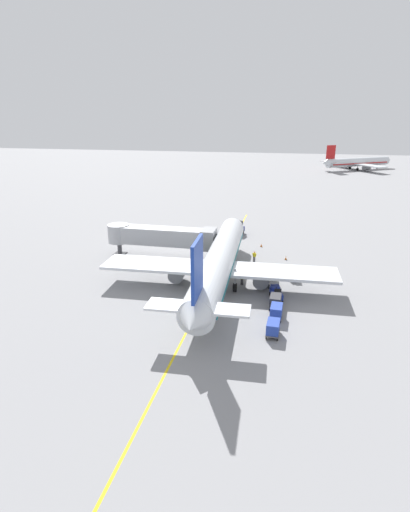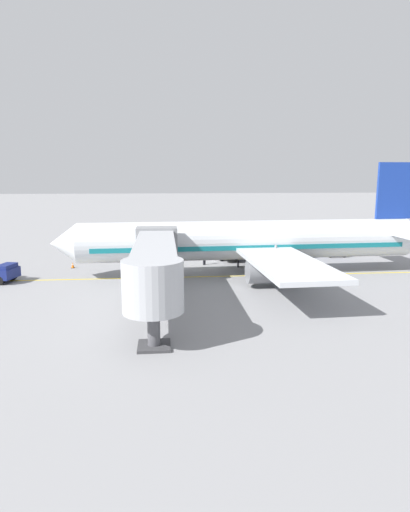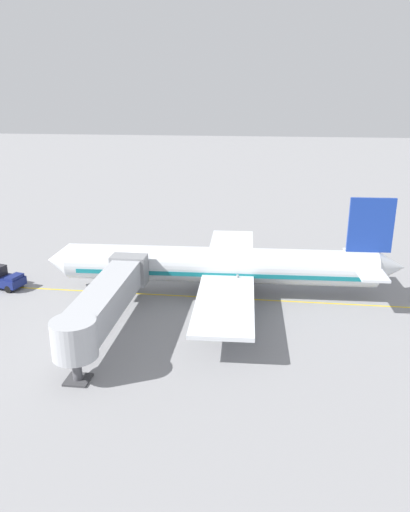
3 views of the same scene
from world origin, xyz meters
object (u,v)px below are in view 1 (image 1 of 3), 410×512
object	(u,v)px
jet_bridge	(161,236)
baggage_cart_third_in_train	(273,327)
pushback_tractor	(235,229)
baggage_cart_front	(275,301)
parked_airliner	(219,262)
baggage_tug_lead	(276,293)
distant_taxiing_airliner	(357,162)
baggage_cart_second_in_train	(276,311)
ground_crew_wing_walker	(254,256)
ground_crew_loader	(256,270)
safety_cone_nose_left	(286,258)
safety_cone_nose_right	(261,245)
ground_crew_marshaller	(242,278)
baggage_tug_trailing	(293,273)
baggage_tug_spare	(273,280)

from	to	relation	value
jet_bridge	baggage_cart_third_in_train	xyz separation A→B (m)	(18.49, -20.58, -2.51)
pushback_tractor	baggage_cart_front	distance (m)	30.48
parked_airliner	baggage_tug_lead	distance (m)	8.39
distant_taxiing_airliner	baggage_cart_second_in_train	bearing A→B (deg)	-100.72
ground_crew_wing_walker	ground_crew_loader	world-z (taller)	same
ground_crew_wing_walker	distant_taxiing_airliner	distance (m)	123.73
safety_cone_nose_left	safety_cone_nose_right	bearing A→B (deg)	126.38
baggage_tug_lead	ground_crew_loader	bearing A→B (deg)	114.77
pushback_tractor	ground_crew_marshaller	size ratio (longest dim) A/B	2.84
baggage_cart_second_in_train	parked_airliner	bearing A→B (deg)	134.92
distant_taxiing_airliner	safety_cone_nose_left	bearing A→B (deg)	-102.22
baggage_cart_second_in_train	baggage_tug_lead	bearing A→B (deg)	92.77
ground_crew_wing_walker	safety_cone_nose_left	size ratio (longest dim) A/B	2.86
ground_crew_wing_walker	distant_taxiing_airliner	xyz separation A→B (m)	(30.22, 119.96, 2.07)
baggage_cart_second_in_train	safety_cone_nose_left	xyz separation A→B (m)	(0.55, 19.84, -0.66)
distant_taxiing_airliner	baggage_tug_trailing	bearing A→B (deg)	-101.02
pushback_tractor	baggage_tug_trailing	size ratio (longest dim) A/B	1.80
ground_crew_wing_walker	distant_taxiing_airliner	bearing A→B (deg)	75.86
safety_cone_nose_right	distant_taxiing_airliner	distance (m)	116.01
baggage_tug_spare	parked_airliner	bearing A→B (deg)	-168.74
pushback_tractor	safety_cone_nose_left	size ratio (longest dim) A/B	8.14
baggage_tug_lead	baggage_cart_front	distance (m)	2.65
baggage_tug_spare	baggage_cart_second_in_train	size ratio (longest dim) A/B	0.93
ground_crew_loader	safety_cone_nose_right	distance (m)	13.63
baggage_tug_spare	distant_taxiing_airliner	xyz separation A→B (m)	(26.98, 128.48, 2.31)
baggage_tug_lead	distant_taxiing_airliner	size ratio (longest dim) A/B	0.09
baggage_cart_front	distant_taxiing_airliner	bearing A→B (deg)	78.99
baggage_cart_second_in_train	distant_taxiing_airliner	xyz separation A→B (m)	(26.07, 137.71, 2.08)
parked_airliner	baggage_cart_second_in_train	xyz separation A→B (m)	(7.84, -7.86, -2.24)
jet_bridge	baggage_cart_front	size ratio (longest dim) A/B	5.89
jet_bridge	baggage_tug_trailing	size ratio (longest dim) A/B	6.46
jet_bridge	baggage_cart_second_in_train	bearing A→B (deg)	-42.10
pushback_tractor	baggage_cart_second_in_train	world-z (taller)	pushback_tractor
baggage_cart_front	safety_cone_nose_right	xyz separation A→B (m)	(-3.49, 23.02, -0.66)
ground_crew_loader	ground_crew_marshaller	size ratio (longest dim) A/B	1.00
baggage_tug_spare	baggage_cart_third_in_train	world-z (taller)	baggage_tug_spare
parked_airliner	baggage_cart_front	xyz separation A→B (m)	(7.61, -5.25, -2.24)
parked_airliner	baggage_cart_front	size ratio (longest dim) A/B	12.75
safety_cone_nose_right	ground_crew_wing_walker	bearing A→B (deg)	-93.18
baggage_cart_front	safety_cone_nose_right	distance (m)	23.29
ground_crew_marshaller	distant_taxiing_airliner	distance (m)	132.76
baggage_cart_second_in_train	baggage_tug_trailing	bearing A→B (deg)	82.37
jet_bridge	distant_taxiing_airliner	xyz separation A→B (m)	(44.71, 120.88, -0.43)
pushback_tractor	distant_taxiing_airliner	distance (m)	111.63
ground_crew_marshaller	safety_cone_nose_right	world-z (taller)	ground_crew_marshaller
baggage_tug_trailing	safety_cone_nose_left	bearing A→B (deg)	98.39
ground_crew_wing_walker	ground_crew_loader	bearing A→B (deg)	-82.26
ground_crew_loader	safety_cone_nose_left	bearing A→B (deg)	63.38
baggage_tug_lead	ground_crew_wing_walker	xyz separation A→B (m)	(-3.90, 12.50, 0.24)
baggage_cart_third_in_train	ground_crew_wing_walker	world-z (taller)	ground_crew_wing_walker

